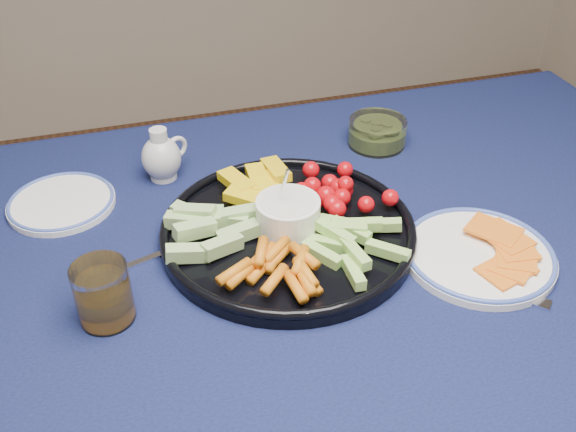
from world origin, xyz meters
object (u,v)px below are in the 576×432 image
object	(u,v)px
side_plate_extra	(62,202)
crudite_platter	(286,227)
cheese_plate	(479,253)
juice_tumbler	(104,297)
creamer_pitcher	(162,157)
pickle_bowl	(377,134)
dining_table	(276,324)

from	to	relation	value
side_plate_extra	crudite_platter	bearing A→B (deg)	-29.86
cheese_plate	juice_tumbler	distance (m)	0.55
cheese_plate	side_plate_extra	bearing A→B (deg)	151.62
juice_tumbler	side_plate_extra	size ratio (longest dim) A/B	0.50
creamer_pitcher	juice_tumbler	bearing A→B (deg)	-110.19
juice_tumbler	side_plate_extra	xyz separation A→B (m)	(-0.06, 0.29, -0.03)
pickle_bowl	side_plate_extra	bearing A→B (deg)	-176.11
creamer_pitcher	side_plate_extra	distance (m)	0.19
creamer_pitcher	juice_tumbler	size ratio (longest dim) A/B	1.10
dining_table	pickle_bowl	xyz separation A→B (m)	(0.30, 0.33, 0.11)
creamer_pitcher	pickle_bowl	xyz separation A→B (m)	(0.41, -0.00, -0.02)
pickle_bowl	cheese_plate	world-z (taller)	pickle_bowl
cheese_plate	pickle_bowl	bearing A→B (deg)	91.79
crudite_platter	juice_tumbler	size ratio (longest dim) A/B	4.52
dining_table	crudite_platter	size ratio (longest dim) A/B	4.17
crudite_platter	creamer_pitcher	bearing A→B (deg)	124.21
crudite_platter	juice_tumbler	world-z (taller)	crudite_platter
pickle_bowl	juice_tumbler	size ratio (longest dim) A/B	1.26
creamer_pitcher	side_plate_extra	bearing A→B (deg)	-167.15
crudite_platter	cheese_plate	size ratio (longest dim) A/B	1.75
juice_tumbler	cheese_plate	bearing A→B (deg)	-3.64
creamer_pitcher	pickle_bowl	bearing A→B (deg)	-0.08
creamer_pitcher	juice_tumbler	xyz separation A→B (m)	(-0.12, -0.33, -0.00)
cheese_plate	creamer_pitcher	bearing A→B (deg)	139.19
dining_table	juice_tumbler	distance (m)	0.27
dining_table	juice_tumbler	world-z (taller)	juice_tumbler
juice_tumbler	pickle_bowl	bearing A→B (deg)	31.76
juice_tumbler	side_plate_extra	world-z (taller)	juice_tumbler
creamer_pitcher	pickle_bowl	world-z (taller)	creamer_pitcher
crudite_platter	creamer_pitcher	size ratio (longest dim) A/B	4.11
pickle_bowl	cheese_plate	distance (m)	0.37
side_plate_extra	creamer_pitcher	bearing A→B (deg)	12.85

